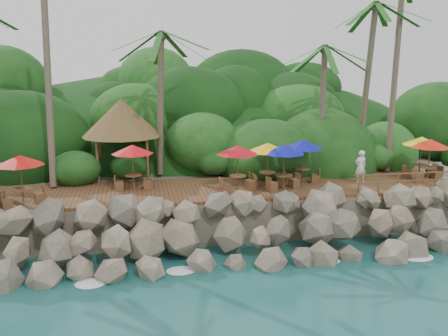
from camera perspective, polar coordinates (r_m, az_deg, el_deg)
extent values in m
plane|color=#19514F|center=(22.05, 2.81, -11.97)|extent=(140.00, 140.00, 0.00)
cube|color=gray|center=(36.76, -2.75, -0.33)|extent=(32.00, 25.20, 2.10)
ellipsoid|color=#143811|center=(44.26, -4.00, 0.43)|extent=(44.80, 28.00, 15.40)
cube|color=brown|center=(26.88, 0.00, -2.50)|extent=(26.00, 5.00, 0.20)
ellipsoid|color=white|center=(22.28, -21.17, -12.49)|extent=(1.20, 0.80, 0.06)
ellipsoid|color=white|center=(21.88, -13.26, -12.42)|extent=(1.20, 0.80, 0.06)
ellipsoid|color=white|center=(21.89, -5.22, -12.12)|extent=(1.20, 0.80, 0.06)
ellipsoid|color=white|center=(22.31, 2.64, -11.59)|extent=(1.20, 0.80, 0.06)
ellipsoid|color=white|center=(23.11, 10.04, -10.90)|extent=(1.20, 0.80, 0.06)
ellipsoid|color=white|center=(24.26, 16.82, -10.11)|extent=(1.20, 0.80, 0.06)
ellipsoid|color=white|center=(25.71, 22.87, -9.28)|extent=(1.20, 0.80, 0.06)
cylinder|color=brown|center=(28.49, -19.79, 11.84)|extent=(0.38, 2.31, 13.69)
cylinder|color=brown|center=(29.26, -7.35, 7.11)|extent=(0.70, 1.23, 8.35)
ellipsoid|color=#23601E|center=(29.19, -7.59, 15.30)|extent=(6.00, 6.00, 2.40)
cylinder|color=brown|center=(30.99, 11.29, 6.58)|extent=(0.44, 0.55, 7.63)
ellipsoid|color=#23601E|center=(30.86, 11.59, 13.64)|extent=(6.00, 6.00, 2.40)
cylinder|color=brown|center=(32.29, 19.18, 10.19)|extent=(1.13, 1.34, 11.90)
cylinder|color=brown|center=(31.84, 16.13, 8.73)|extent=(0.51, 1.81, 10.05)
ellipsoid|color=#23601E|center=(31.97, 16.69, 17.79)|extent=(6.00, 6.00, 2.40)
cylinder|color=brown|center=(28.74, -14.43, 0.73)|extent=(0.16, 0.16, 2.40)
cylinder|color=brown|center=(28.65, -8.85, 0.95)|extent=(0.16, 0.16, 2.40)
cylinder|color=brown|center=(31.48, -14.08, 1.73)|extent=(0.16, 0.16, 2.40)
cylinder|color=brown|center=(31.41, -8.98, 1.93)|extent=(0.16, 0.16, 2.40)
cone|color=brown|center=(29.70, -11.78, 5.72)|extent=(4.69, 4.69, 2.20)
cylinder|color=brown|center=(26.20, 1.59, -1.77)|extent=(0.09, 0.09, 0.79)
cylinder|color=brown|center=(26.10, 1.60, -0.90)|extent=(0.90, 0.90, 0.05)
cylinder|color=brown|center=(26.02, 1.60, -0.10)|extent=(0.05, 0.05, 2.36)
cone|color=red|center=(25.82, 1.61, 2.11)|extent=(2.26, 2.26, 0.48)
cube|color=brown|center=(25.92, 0.10, -2.27)|extent=(0.55, 0.55, 0.49)
cube|color=brown|center=(26.57, 3.04, -1.92)|extent=(0.55, 0.55, 0.49)
cylinder|color=brown|center=(28.27, 9.01, -0.88)|extent=(0.09, 0.09, 0.79)
cylinder|color=brown|center=(28.18, 9.04, -0.07)|extent=(0.90, 0.90, 0.05)
cylinder|color=brown|center=(28.11, 9.07, 0.68)|extent=(0.05, 0.05, 2.36)
cone|color=#0C10A8|center=(27.92, 9.14, 2.73)|extent=(2.26, 2.26, 0.48)
cube|color=brown|center=(28.26, 7.48, -1.15)|extent=(0.55, 0.55, 0.49)
cube|color=brown|center=(28.37, 10.52, -1.20)|extent=(0.55, 0.55, 0.49)
cylinder|color=brown|center=(26.81, -10.40, -1.65)|extent=(0.09, 0.09, 0.79)
cylinder|color=brown|center=(26.72, -10.44, -0.80)|extent=(0.90, 0.90, 0.05)
cylinder|color=brown|center=(26.64, -10.47, -0.01)|extent=(0.05, 0.05, 2.36)
cone|color=red|center=(26.44, -10.55, 2.15)|extent=(2.26, 2.26, 0.48)
cube|color=brown|center=(26.91, -11.99, -2.00)|extent=(0.47, 0.47, 0.49)
cube|color=brown|center=(26.81, -8.79, -1.92)|extent=(0.47, 0.47, 0.49)
cylinder|color=brown|center=(31.32, 21.65, -0.32)|extent=(0.09, 0.09, 0.79)
cylinder|color=brown|center=(31.24, 21.71, 0.41)|extent=(0.90, 0.90, 0.05)
cylinder|color=brown|center=(31.17, 21.76, 1.09)|extent=(0.05, 0.05, 2.36)
cone|color=yellow|center=(31.01, 21.91, 2.94)|extent=(2.26, 2.26, 0.48)
cube|color=brown|center=(30.98, 20.43, -0.64)|extent=(0.46, 0.46, 0.49)
cube|color=brown|center=(31.74, 22.80, -0.54)|extent=(0.46, 0.46, 0.49)
cylinder|color=brown|center=(26.59, 6.87, -1.65)|extent=(0.09, 0.09, 0.79)
cylinder|color=brown|center=(26.50, 6.89, -0.79)|extent=(0.90, 0.90, 0.05)
cylinder|color=brown|center=(26.41, 6.91, 0.00)|extent=(0.05, 0.05, 2.36)
cone|color=#0B129A|center=(26.22, 6.97, 2.18)|extent=(2.26, 2.26, 0.48)
cube|color=brown|center=(26.18, 5.56, -2.18)|extent=(0.58, 0.58, 0.49)
cube|color=brown|center=(27.08, 8.12, -1.76)|extent=(0.58, 0.58, 0.49)
cylinder|color=brown|center=(27.07, 5.03, -1.36)|extent=(0.09, 0.09, 0.79)
cylinder|color=brown|center=(26.98, 5.05, -0.52)|extent=(0.90, 0.90, 0.05)
cylinder|color=brown|center=(26.90, 5.06, 0.27)|extent=(0.05, 0.05, 2.36)
cone|color=yellow|center=(26.71, 5.10, 2.41)|extent=(2.26, 2.26, 0.48)
cube|color=brown|center=(27.06, 3.44, -1.66)|extent=(0.53, 0.53, 0.49)
cube|color=brown|center=(27.17, 6.61, -1.67)|extent=(0.53, 0.53, 0.49)
cylinder|color=brown|center=(25.40, -22.22, -3.15)|extent=(0.09, 0.09, 0.79)
cylinder|color=brown|center=(25.31, -22.29, -2.26)|extent=(0.90, 0.90, 0.05)
cylinder|color=brown|center=(25.22, -22.36, -1.43)|extent=(0.05, 0.05, 2.36)
cone|color=red|center=(25.01, -22.55, 0.84)|extent=(2.26, 2.26, 0.48)
cube|color=brown|center=(25.30, -23.85, -3.70)|extent=(0.60, 0.60, 0.49)
cube|color=brown|center=(25.60, -20.56, -3.25)|extent=(0.60, 0.60, 0.49)
cylinder|color=brown|center=(30.60, 22.50, -0.67)|extent=(0.09, 0.09, 0.79)
cylinder|color=brown|center=(30.52, 22.56, 0.08)|extent=(0.90, 0.90, 0.05)
cylinder|color=brown|center=(30.45, 22.62, 0.77)|extent=(0.05, 0.05, 2.36)
cone|color=red|center=(30.28, 22.78, 2.66)|extent=(2.26, 2.26, 0.48)
cube|color=brown|center=(30.09, 21.49, -1.09)|extent=(0.55, 0.55, 0.49)
cube|color=brown|center=(31.18, 23.43, -0.81)|extent=(0.55, 0.55, 0.49)
cylinder|color=brown|center=(26.58, 15.33, -1.78)|extent=(0.10, 0.10, 1.00)
cylinder|color=brown|center=(27.07, 17.44, -1.66)|extent=(0.10, 0.10, 1.00)
cylinder|color=brown|center=(27.59, 19.47, -1.54)|extent=(0.10, 0.10, 1.00)
cylinder|color=brown|center=(28.14, 21.42, -1.43)|extent=(0.10, 0.10, 1.00)
cylinder|color=brown|center=(28.73, 23.29, -1.32)|extent=(0.10, 0.10, 1.00)
cube|color=brown|center=(28.05, 21.49, -0.54)|extent=(7.20, 0.06, 0.06)
cube|color=brown|center=(28.13, 21.42, -1.33)|extent=(7.20, 0.06, 0.06)
imported|color=silver|center=(28.60, 15.53, 0.10)|extent=(0.75, 0.55, 1.90)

